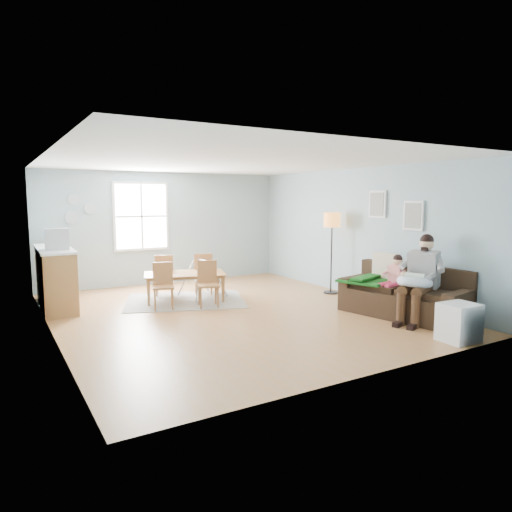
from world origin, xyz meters
TOP-DOWN VIEW (x-y plane):
  - room at (0.00, 0.00)m, footprint 8.40×9.40m
  - window at (-0.60, 3.46)m, footprint 1.32×0.08m
  - pictures at (2.97, -1.05)m, footprint 0.05×1.34m
  - wall_plates at (-2.00, 3.47)m, footprint 0.67×0.02m
  - sofa at (2.51, -1.81)m, footprint 1.34×2.32m
  - green_throw at (2.29, -1.11)m, footprint 1.20×1.10m
  - beige_pillow at (2.62, -1.20)m, footprint 0.23×0.53m
  - father at (2.44, -2.14)m, footprint 1.12×0.73m
  - nursing_pillow at (2.28, -2.17)m, footprint 0.74×0.73m
  - infant at (2.26, -2.14)m, footprint 0.27×0.39m
  - toddler at (2.39, -1.62)m, footprint 0.55×0.31m
  - floor_lamp at (2.66, 0.41)m, footprint 0.36×0.36m
  - storage_cube at (2.02, -3.20)m, footprint 0.52×0.47m
  - rug at (-0.38, 1.32)m, footprint 2.80×2.46m
  - dining_table at (-0.38, 1.32)m, footprint 1.80×1.33m
  - chair_sw at (-0.97, 0.93)m, footprint 0.49×0.49m
  - chair_se at (-0.18, 0.64)m, footprint 0.50×0.50m
  - chair_nw at (-0.57, 2.00)m, footprint 0.51×0.51m
  - chair_ne at (0.21, 1.72)m, footprint 0.54×0.54m
  - counter at (-2.70, 2.06)m, footprint 0.65×2.06m
  - monitor at (-2.69, 1.68)m, footprint 0.44×0.42m
  - baby_swing at (0.08, 1.49)m, footprint 0.86×0.88m

SIDE VIEW (x-z plane):
  - rug at x=-0.38m, z-range 0.00..0.01m
  - storage_cube at x=2.02m, z-range 0.00..0.56m
  - dining_table at x=-0.38m, z-range 0.00..0.56m
  - sofa at x=2.51m, z-range -0.13..0.75m
  - baby_swing at x=0.08m, z-range -0.04..0.75m
  - chair_sw at x=-0.97m, z-range 0.05..0.92m
  - chair_se at x=-0.18m, z-range 0.06..0.93m
  - chair_nw at x=-0.57m, z-range 0.06..0.94m
  - chair_ne at x=0.21m, z-range 0.06..0.96m
  - green_throw at x=2.29m, z-range 0.54..0.58m
  - counter at x=-2.70m, z-range 0.01..1.15m
  - nursing_pillow at x=2.28m, z-range 0.57..0.80m
  - toddler at x=2.39m, z-range 0.32..1.15m
  - infant at x=2.26m, z-range 0.70..0.85m
  - father at x=2.44m, z-range 0.04..1.51m
  - beige_pillow at x=2.62m, z-range 0.54..1.05m
  - monitor at x=-2.69m, z-range 1.14..1.52m
  - floor_lamp at x=2.66m, z-range 0.58..2.35m
  - window at x=-0.60m, z-range 0.84..2.46m
  - wall_plates at x=-2.00m, z-range 1.50..2.16m
  - pictures at x=2.97m, z-range 1.48..2.22m
  - room at x=0.00m, z-range 0.47..4.37m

